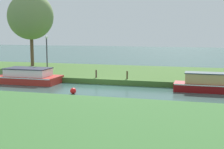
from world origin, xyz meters
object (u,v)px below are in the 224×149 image
(maroon_barge, at_px, (210,84))
(willow_tree_left, at_px, (30,17))
(lamp_post, at_px, (47,50))
(mooring_post_near, at_px, (127,75))
(red_narrowboat, at_px, (28,77))
(channel_buoy, at_px, (73,91))
(mooring_post_far, at_px, (96,74))

(maroon_barge, height_order, willow_tree_left, willow_tree_left)
(lamp_post, distance_m, mooring_post_near, 7.71)
(red_narrowboat, bearing_deg, mooring_post_near, 11.49)
(red_narrowboat, xyz_separation_m, lamp_post, (0.09, 2.99, 1.89))
(red_narrowboat, height_order, channel_buoy, red_narrowboat)
(mooring_post_near, bearing_deg, maroon_barge, -14.39)
(willow_tree_left, height_order, lamp_post, willow_tree_left)
(maroon_barge, xyz_separation_m, mooring_post_near, (-5.92, 1.52, 0.19))
(willow_tree_left, distance_m, lamp_post, 6.77)
(mooring_post_near, xyz_separation_m, mooring_post_far, (-2.46, 0.00, 0.00))
(mooring_post_far, distance_m, channel_buoy, 4.65)
(mooring_post_near, bearing_deg, willow_tree_left, 152.50)
(willow_tree_left, distance_m, mooring_post_far, 11.77)
(channel_buoy, bearing_deg, willow_tree_left, 130.35)
(lamp_post, height_order, mooring_post_far, lamp_post)
(red_narrowboat, relative_size, willow_tree_left, 0.67)
(willow_tree_left, height_order, mooring_post_far, willow_tree_left)
(maroon_barge, height_order, mooring_post_near, maroon_barge)
(mooring_post_far, bearing_deg, willow_tree_left, 146.45)
(lamp_post, relative_size, mooring_post_near, 5.44)
(maroon_barge, bearing_deg, red_narrowboat, 180.00)
(maroon_barge, distance_m, mooring_post_far, 8.52)
(mooring_post_near, distance_m, mooring_post_far, 2.46)
(channel_buoy, bearing_deg, mooring_post_near, 62.08)
(channel_buoy, bearing_deg, lamp_post, 129.00)
(lamp_post, xyz_separation_m, mooring_post_far, (4.93, -1.47, -1.68))
(willow_tree_left, distance_m, mooring_post_near, 13.74)
(red_narrowboat, xyz_separation_m, channel_buoy, (5.03, -3.11, -0.30))
(mooring_post_near, height_order, mooring_post_far, mooring_post_far)
(maroon_barge, bearing_deg, lamp_post, 167.35)
(red_narrowboat, relative_size, channel_buoy, 12.78)
(maroon_barge, xyz_separation_m, red_narrowboat, (-13.40, 0.00, -0.02))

